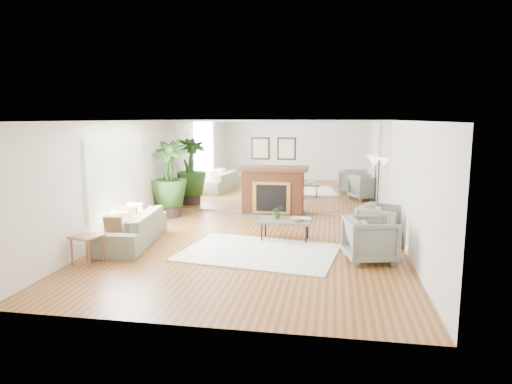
% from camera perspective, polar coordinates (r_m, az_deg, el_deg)
% --- Properties ---
extents(ground, '(7.00, 7.00, 0.00)m').
position_cam_1_polar(ground, '(9.10, -0.70, -7.04)').
color(ground, brown).
rests_on(ground, ground).
extents(wall_left, '(0.02, 7.00, 2.50)m').
position_cam_1_polar(wall_left, '(9.82, -18.15, 1.15)').
color(wall_left, white).
rests_on(wall_left, ground).
extents(wall_right, '(0.02, 7.00, 2.50)m').
position_cam_1_polar(wall_right, '(8.81, 18.79, 0.24)').
color(wall_right, white).
rests_on(wall_right, ground).
extents(wall_back, '(6.00, 0.02, 2.50)m').
position_cam_1_polar(wall_back, '(12.26, 2.22, 3.13)').
color(wall_back, white).
rests_on(wall_back, ground).
extents(mirror_panel, '(5.40, 0.04, 2.40)m').
position_cam_1_polar(mirror_panel, '(12.24, 2.21, 3.12)').
color(mirror_panel, silver).
rests_on(mirror_panel, wall_back).
extents(window_panel, '(0.04, 2.40, 1.50)m').
position_cam_1_polar(window_panel, '(10.14, -16.99, 2.03)').
color(window_panel, '#B2E09E').
rests_on(window_panel, wall_left).
extents(fireplace, '(1.85, 0.83, 2.05)m').
position_cam_1_polar(fireplace, '(12.11, 2.06, 0.23)').
color(fireplace, brown).
rests_on(fireplace, ground).
extents(area_rug, '(3.13, 2.45, 0.03)m').
position_cam_1_polar(area_rug, '(8.79, 0.41, -7.53)').
color(area_rug, white).
rests_on(area_rug, ground).
extents(coffee_table, '(1.12, 0.67, 0.44)m').
position_cam_1_polar(coffee_table, '(9.61, 3.68, -3.70)').
color(coffee_table, '#635B4E').
rests_on(coffee_table, ground).
extents(sofa, '(1.12, 2.34, 0.66)m').
position_cam_1_polar(sofa, '(9.66, -15.31, -4.40)').
color(sofa, gray).
rests_on(sofa, ground).
extents(armchair_back, '(1.14, 1.13, 0.79)m').
position_cam_1_polar(armchair_back, '(9.78, 15.46, -3.86)').
color(armchair_back, gray).
rests_on(armchair_back, ground).
extents(armchair_front, '(1.03, 1.01, 0.79)m').
position_cam_1_polar(armchair_front, '(8.47, 14.11, -5.79)').
color(armchair_front, gray).
rests_on(armchair_front, ground).
extents(side_table, '(0.54, 0.54, 0.52)m').
position_cam_1_polar(side_table, '(8.56, -20.37, -5.65)').
color(side_table, brown).
rests_on(side_table, ground).
extents(potted_ficus, '(0.99, 0.99, 1.99)m').
position_cam_1_polar(potted_ficus, '(12.00, -10.79, 1.93)').
color(potted_ficus, black).
rests_on(potted_ficus, ground).
extents(floor_lamp, '(0.52, 0.29, 1.58)m').
position_cam_1_polar(floor_lamp, '(11.75, 15.12, 3.05)').
color(floor_lamp, black).
rests_on(floor_lamp, ground).
extents(tabletop_plant, '(0.30, 0.28, 0.29)m').
position_cam_1_polar(tabletop_plant, '(9.67, 2.65, -2.52)').
color(tabletop_plant, '#356224').
rests_on(tabletop_plant, coffee_table).
extents(fruit_bowl, '(0.29, 0.29, 0.06)m').
position_cam_1_polar(fruit_bowl, '(9.53, 5.18, -3.41)').
color(fruit_bowl, brown).
rests_on(fruit_bowl, coffee_table).
extents(book, '(0.26, 0.31, 0.02)m').
position_cam_1_polar(book, '(9.68, 5.68, -3.35)').
color(book, brown).
rests_on(book, coffee_table).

